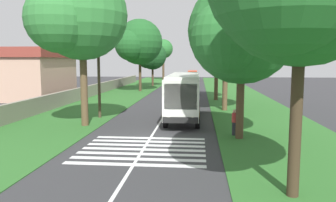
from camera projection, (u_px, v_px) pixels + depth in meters
The scene contains 22 objects.
ground at pixel (150, 138), 20.83m from camera, with size 160.00×160.00×0.00m, color #333335.
grass_verge_left at pixel (96, 105), 36.40m from camera, with size 120.00×8.00×0.04m, color #2D6628.
grass_verge_right at pixel (248, 107), 34.90m from camera, with size 120.00×8.00×0.04m, color #2D6628.
centre_line at pixel (170, 106), 35.66m from camera, with size 110.00×0.16×0.01m, color silver.
coach_bus at pixel (184, 93), 27.66m from camera, with size 11.16×2.62×3.73m.
zebra_crossing at pixel (143, 149), 18.18m from camera, with size 5.85×6.80×0.01m.
trailing_car_0 at pixel (192, 90), 47.03m from camera, with size 4.30×1.78×1.43m.
trailing_car_1 at pixel (190, 86), 54.92m from camera, with size 4.30×1.78×1.43m.
trailing_car_2 at pixel (175, 83), 63.10m from camera, with size 4.30×1.78×1.43m.
trailing_car_3 at pixel (177, 80), 72.67m from camera, with size 4.30×1.78×1.43m.
trailing_minibus_0 at pixel (193, 75), 80.13m from camera, with size 6.00×2.14×2.53m.
roadside_tree_left_0 at pixel (79, 17), 23.80m from camera, with size 8.01×6.58×11.38m.
roadside_tree_left_1 at pixel (138, 43), 51.85m from camera, with size 8.32×7.13×11.29m.
roadside_tree_left_2 at pixel (163, 50), 83.55m from camera, with size 5.74×4.83×10.21m.
roadside_tree_left_3 at pixel (152, 57), 63.32m from camera, with size 6.68×5.42×8.41m.
roadside_tree_right_0 at pixel (239, 33), 19.86m from camera, with size 7.44×6.46×9.84m.
roadside_tree_right_1 at pixel (224, 33), 31.65m from camera, with size 8.75×7.31×11.34m.
roadside_tree_right_3 at pixel (216, 38), 39.97m from camera, with size 6.72×5.99×10.63m.
utility_pole at pixel (99, 73), 27.76m from camera, with size 0.24×1.40×7.35m.
roadside_wall at pixel (82, 93), 41.56m from camera, with size 70.00×0.40×1.52m, color gray.
roadside_building at pixel (36, 73), 42.96m from camera, with size 11.59×7.21×6.41m.
pedestrian at pixel (234, 122), 21.39m from camera, with size 0.34×0.34×1.69m.
Camera 1 is at (-20.21, -2.99, 4.83)m, focal length 35.48 mm.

